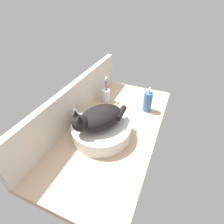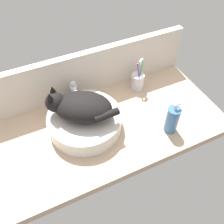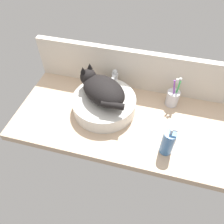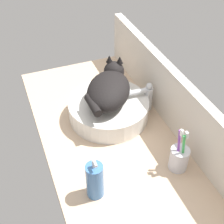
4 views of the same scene
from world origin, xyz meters
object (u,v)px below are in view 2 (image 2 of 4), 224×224
sink_basin (85,121)px  toothbrush_cup (138,81)px  faucet (75,93)px  soap_dispenser (172,120)px  cat (80,107)px

sink_basin → toothbrush_cup: size_ratio=1.80×
faucet → toothbrush_cup: 33.85cm
sink_basin → toothbrush_cup: 37.31cm
soap_dispenser → sink_basin: bearing=152.6°
cat → sink_basin: bearing=-28.9°
cat → soap_dispenser: bearing=-27.4°
sink_basin → toothbrush_cup: toothbrush_cup is taller
faucet → toothbrush_cup: toothbrush_cup is taller
toothbrush_cup → soap_dispenser: bearing=-90.3°
faucet → toothbrush_cup: (33.60, -3.31, -2.44)cm
sink_basin → soap_dispenser: soap_dispenser is taller
faucet → soap_dispenser: size_ratio=0.80×
faucet → soap_dispenser: (33.45, -34.48, -0.35)cm
cat → toothbrush_cup: size_ratio=1.62×
soap_dispenser → toothbrush_cup: size_ratio=0.91×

